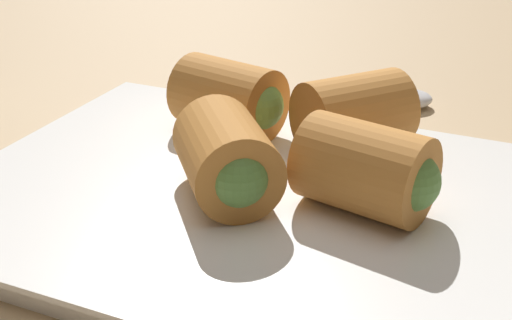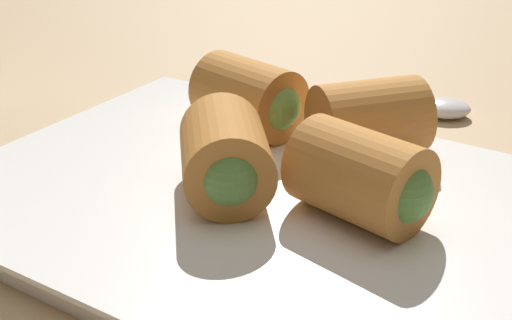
% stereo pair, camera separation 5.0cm
% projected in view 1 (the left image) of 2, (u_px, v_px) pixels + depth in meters
% --- Properties ---
extents(table_surface, '(1.80, 1.40, 0.02)m').
position_uv_depth(table_surface, '(316.00, 217.00, 0.40)').
color(table_surface, tan).
rests_on(table_surface, ground).
extents(serving_plate, '(0.32, 0.24, 0.01)m').
position_uv_depth(serving_plate, '(256.00, 203.00, 0.38)').
color(serving_plate, white).
rests_on(serving_plate, table_surface).
extents(roll_front_left, '(0.07, 0.06, 0.04)m').
position_uv_depth(roll_front_left, '(233.00, 99.00, 0.43)').
color(roll_front_left, '#B77533').
rests_on(roll_front_left, serving_plate).
extents(roll_front_right, '(0.07, 0.08, 0.04)m').
position_uv_depth(roll_front_right, '(360.00, 112.00, 0.41)').
color(roll_front_right, '#B77533').
rests_on(roll_front_right, serving_plate).
extents(roll_back_left, '(0.07, 0.06, 0.04)m').
position_uv_depth(roll_back_left, '(372.00, 170.00, 0.34)').
color(roll_back_left, '#B77533').
rests_on(roll_back_left, serving_plate).
extents(roll_back_right, '(0.07, 0.08, 0.04)m').
position_uv_depth(roll_back_right, '(229.00, 160.00, 0.36)').
color(roll_back_right, '#B77533').
rests_on(roll_back_right, serving_plate).
extents(spoon, '(0.17, 0.09, 0.01)m').
position_uv_depth(spoon, '(383.00, 99.00, 0.52)').
color(spoon, silver).
rests_on(spoon, table_surface).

